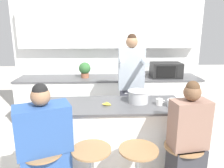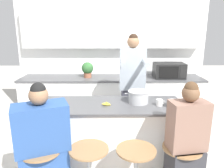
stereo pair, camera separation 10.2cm
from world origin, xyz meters
name	(u,v)px [view 1 (the left image)]	position (x,y,z in m)	size (l,w,h in m)	color
ground_plane	(112,164)	(0.00, 0.00, 0.00)	(16.00, 16.00, 0.00)	beige
wall_back	(108,43)	(0.00, 1.69, 1.54)	(3.69, 0.22, 2.70)	white
back_counter	(109,100)	(0.00, 1.39, 0.46)	(3.42, 0.63, 0.92)	white
kitchen_island	(112,135)	(0.00, 0.00, 0.45)	(1.83, 0.69, 0.88)	black
bar_stool_rightmost	(182,167)	(0.73, -0.62, 0.37)	(0.41, 0.41, 0.63)	#997047
person_cooking	(131,92)	(0.31, 0.54, 0.87)	(0.40, 0.57, 1.75)	#383842
person_wrapped_blanket	(45,151)	(-0.72, -0.64, 0.62)	(0.60, 0.46, 1.33)	#2D5193
person_seated_near	(187,148)	(0.76, -0.64, 0.61)	(0.41, 0.31, 1.34)	#333338
cooking_pot	(138,97)	(0.34, 0.05, 0.96)	(0.36, 0.28, 0.16)	#B7BABC
fruit_bowl	(175,103)	(0.78, -0.11, 0.92)	(0.19, 0.19, 0.08)	#B7BABC
coffee_cup_near	(159,102)	(0.60, -0.05, 0.92)	(0.11, 0.08, 0.08)	white
banana_bunch	(106,104)	(-0.08, -0.05, 0.90)	(0.13, 0.09, 0.04)	yellow
microwave	(166,70)	(1.08, 1.35, 1.06)	(0.56, 0.36, 0.28)	black
potted_plant	(85,69)	(-0.45, 1.39, 1.08)	(0.22, 0.22, 0.29)	#93563D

